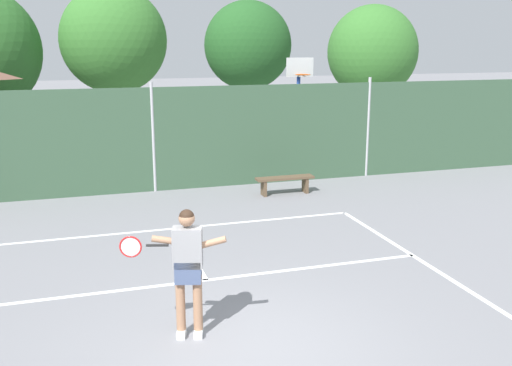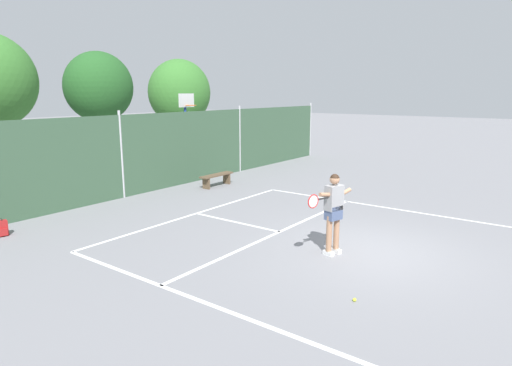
{
  "view_description": "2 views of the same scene",
  "coord_description": "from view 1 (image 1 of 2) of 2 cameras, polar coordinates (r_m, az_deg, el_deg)",
  "views": [
    {
      "loc": [
        -1.94,
        -6.78,
        4.03
      ],
      "look_at": [
        1.23,
        3.5,
        1.42
      ],
      "focal_mm": 40.76,
      "sensor_mm": 36.0,
      "label": 1
    },
    {
      "loc": [
        -9.28,
        -3.63,
        3.61
      ],
      "look_at": [
        0.02,
        3.26,
        1.22
      ],
      "focal_mm": 30.9,
      "sensor_mm": 36.0,
      "label": 2
    }
  ],
  "objects": [
    {
      "name": "tennis_player",
      "position": [
        8.06,
        -6.79,
        -7.69
      ],
      "size": [
        1.42,
        0.36,
        1.85
      ],
      "color": "silver",
      "rests_on": "ground"
    },
    {
      "name": "chainlink_fence",
      "position": [
        16.11,
        -10.05,
        4.17
      ],
      "size": [
        26.09,
        0.09,
        3.01
      ],
      "color": "#38563D",
      "rests_on": "ground"
    },
    {
      "name": "basketball_hoop",
      "position": [
        18.99,
        4.24,
        8.44
      ],
      "size": [
        0.9,
        0.67,
        3.55
      ],
      "color": "#284CB2",
      "rests_on": "ground"
    },
    {
      "name": "courtside_bench",
      "position": [
        15.76,
        2.85,
        0.18
      ],
      "size": [
        1.6,
        0.36,
        0.48
      ],
      "color": "brown",
      "rests_on": "ground"
    },
    {
      "name": "court_markings",
      "position": [
        8.67,
        -2.28,
        -14.05
      ],
      "size": [
        8.3,
        11.1,
        0.01
      ],
      "color": "white",
      "rests_on": "ground"
    },
    {
      "name": "treeline_backdrop",
      "position": [
        24.69,
        -12.99,
        12.81
      ],
      "size": [
        26.37,
        4.37,
        6.24
      ],
      "color": "brown",
      "rests_on": "ground"
    },
    {
      "name": "ground_plane",
      "position": [
        8.12,
        -1.06,
        -16.11
      ],
      "size": [
        120.0,
        120.0,
        0.0
      ],
      "primitive_type": "plane",
      "color": "gray"
    }
  ]
}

